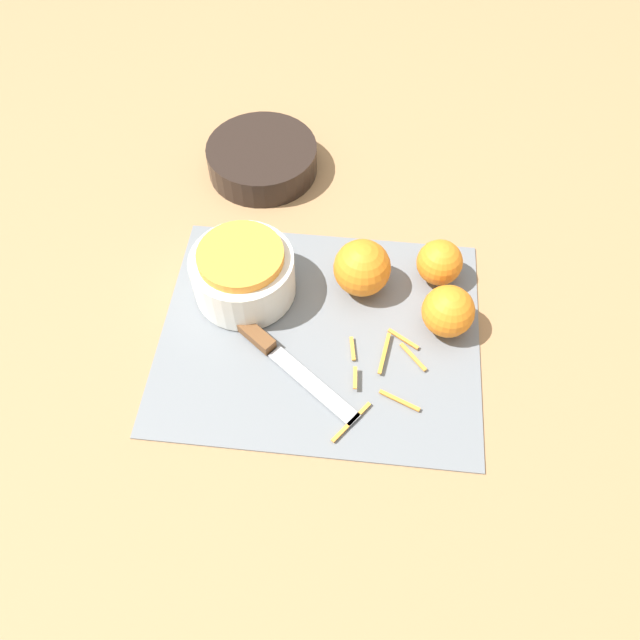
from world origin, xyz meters
name	(u,v)px	position (x,y,z in m)	size (l,w,h in m)	color
ground_plane	(320,334)	(0.00, 0.00, 0.00)	(4.00, 4.00, 0.00)	#9E754C
cutting_board	(320,333)	(0.00, 0.00, 0.00)	(0.44, 0.36, 0.01)	slate
bowl_speckled	(243,272)	(-0.12, 0.06, 0.05)	(0.15, 0.15, 0.08)	silver
bowl_dark	(262,159)	(-0.13, 0.32, 0.02)	(0.18, 0.18, 0.05)	black
knife	(259,338)	(-0.08, -0.02, 0.01)	(0.21, 0.17, 0.02)	brown
orange_left	(448,311)	(0.17, 0.03, 0.04)	(0.07, 0.07, 0.07)	orange
orange_right	(362,268)	(0.05, 0.09, 0.05)	(0.08, 0.08, 0.08)	orange
orange_back	(440,262)	(0.16, 0.12, 0.04)	(0.07, 0.07, 0.07)	orange
peel_pile	(381,373)	(0.09, -0.06, 0.01)	(0.12, 0.18, 0.01)	orange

